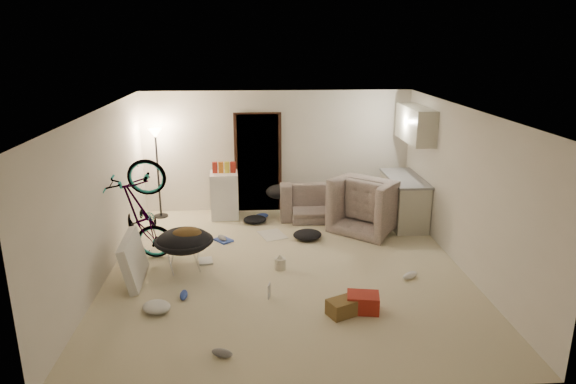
{
  "coord_description": "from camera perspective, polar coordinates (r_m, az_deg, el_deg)",
  "views": [
    {
      "loc": [
        -0.48,
        -7.41,
        3.49
      ],
      "look_at": [
        0.06,
        0.6,
        1.09
      ],
      "focal_mm": 32.0,
      "sensor_mm": 36.0,
      "label": 1
    }
  ],
  "objects": [
    {
      "name": "doorway",
      "position": [
        10.67,
        -3.35,
        3.25
      ],
      "size": [
        0.85,
        0.1,
        2.04
      ],
      "primitive_type": "cube",
      "color": "black",
      "rests_on": "floor"
    },
    {
      "name": "armchair",
      "position": [
        9.92,
        9.37,
        -1.84
      ],
      "size": [
        1.55,
        1.54,
        0.76
      ],
      "primitive_type": "imported",
      "rotation": [
        0.0,
        0.0,
        2.42
      ],
      "color": "#3A4139",
      "rests_on": "floor"
    },
    {
      "name": "floor_lamp",
      "position": [
        10.47,
        -14.39,
        4.1
      ],
      "size": [
        0.28,
        0.28,
        1.81
      ],
      "color": "black",
      "rests_on": "floor"
    },
    {
      "name": "snack_box_2",
      "position": [
        10.28,
        -6.79,
        2.53
      ],
      "size": [
        0.1,
        0.07,
        0.3
      ],
      "primitive_type": "cube",
      "rotation": [
        0.0,
        0.0,
        0.02
      ],
      "color": "gold",
      "rests_on": "mini_fridge"
    },
    {
      "name": "mini_fridge",
      "position": [
        10.42,
        -7.07,
        -0.34
      ],
      "size": [
        0.57,
        0.57,
        0.93
      ],
      "primitive_type": "cube",
      "rotation": [
        0.0,
        0.0,
        0.05
      ],
      "color": "white",
      "rests_on": "floor"
    },
    {
      "name": "door_trim",
      "position": [
        10.64,
        -3.34,
        3.21
      ],
      "size": [
        0.97,
        0.04,
        2.1
      ],
      "primitive_type": "cube",
      "color": "black",
      "rests_on": "floor"
    },
    {
      "name": "wall_left",
      "position": [
        8.07,
        -20.13,
        -0.5
      ],
      "size": [
        0.02,
        6.0,
        2.5
      ],
      "primitive_type": "cube",
      "color": "silver",
      "rests_on": "floor"
    },
    {
      "name": "floor",
      "position": [
        8.21,
        -0.16,
        -8.58
      ],
      "size": [
        5.5,
        6.0,
        0.02
      ],
      "primitive_type": "cube",
      "color": "beige",
      "rests_on": "ground"
    },
    {
      "name": "counter_top",
      "position": [
        10.18,
        12.87,
        1.5
      ],
      "size": [
        0.64,
        1.54,
        0.04
      ],
      "primitive_type": "cube",
      "color": "gray",
      "rests_on": "kitchen_counter"
    },
    {
      "name": "drink_case_b",
      "position": [
        7.05,
        8.32,
        -12.05
      ],
      "size": [
        0.47,
        0.38,
        0.24
      ],
      "primitive_type": "cube",
      "rotation": [
        0.0,
        0.0,
        -0.18
      ],
      "color": "maroon",
      "rests_on": "floor"
    },
    {
      "name": "kitchen_counter",
      "position": [
        10.31,
        12.71,
        -0.97
      ],
      "size": [
        0.6,
        1.5,
        0.88
      ],
      "primitive_type": "cube",
      "color": "beige",
      "rests_on": "floor"
    },
    {
      "name": "shoe_2",
      "position": [
        7.47,
        -11.51,
        -11.14
      ],
      "size": [
        0.11,
        0.26,
        0.1
      ],
      "primitive_type": "ellipsoid",
      "rotation": [
        0.0,
        0.0,
        1.58
      ],
      "color": "#2E47A8",
      "rests_on": "floor"
    },
    {
      "name": "clothes_lump_b",
      "position": [
        10.15,
        -3.7,
        -3.06
      ],
      "size": [
        0.5,
        0.44,
        0.14
      ],
      "primitive_type": "ellipsoid",
      "rotation": [
        0.0,
        0.0,
        0.12
      ],
      "color": "black",
      "rests_on": "floor"
    },
    {
      "name": "snack_box_3",
      "position": [
        10.27,
        -6.12,
        2.54
      ],
      "size": [
        0.11,
        0.09,
        0.3
      ],
      "primitive_type": "cube",
      "rotation": [
        0.0,
        0.0,
        -0.21
      ],
      "color": "maroon",
      "rests_on": "mini_fridge"
    },
    {
      "name": "book_blue",
      "position": [
        9.33,
        -7.17,
        -5.33
      ],
      "size": [
        0.38,
        0.39,
        0.03
      ],
      "primitive_type": "cube",
      "rotation": [
        0.0,
        0.0,
        0.69
      ],
      "color": "#2E47A8",
      "rests_on": "floor"
    },
    {
      "name": "snack_box_0",
      "position": [
        10.29,
        -8.12,
        2.5
      ],
      "size": [
        0.1,
        0.08,
        0.3
      ],
      "primitive_type": "cube",
      "rotation": [
        0.0,
        0.0,
        0.06
      ],
      "color": "maroon",
      "rests_on": "mini_fridge"
    },
    {
      "name": "shoe_1",
      "position": [
        9.33,
        -7.33,
        -5.11
      ],
      "size": [
        0.23,
        0.29,
        0.1
      ],
      "primitive_type": "ellipsoid",
      "rotation": [
        0.0,
        0.0,
        -1.07
      ],
      "color": "slate",
      "rests_on": "floor"
    },
    {
      "name": "ceiling",
      "position": [
        7.49,
        -0.17,
        9.15
      ],
      "size": [
        5.5,
        6.0,
        0.02
      ],
      "primitive_type": "cube",
      "color": "white",
      "rests_on": "wall_back"
    },
    {
      "name": "clothes_lump_a",
      "position": [
        9.33,
        2.17,
        -4.76
      ],
      "size": [
        0.58,
        0.52,
        0.17
      ],
      "primitive_type": "ellipsoid",
      "rotation": [
        0.0,
        0.0,
        0.15
      ],
      "color": "black",
      "rests_on": "floor"
    },
    {
      "name": "drink_case_a",
      "position": [
        6.93,
        6.07,
        -12.63
      ],
      "size": [
        0.45,
        0.4,
        0.21
      ],
      "primitive_type": "cube",
      "rotation": [
        0.0,
        0.0,
        0.45
      ],
      "color": "brown",
      "rests_on": "floor"
    },
    {
      "name": "wall_front",
      "position": [
        4.96,
        2.13,
        -10.19
      ],
      "size": [
        5.5,
        0.02,
        2.5
      ],
      "primitive_type": "cube",
      "color": "silver",
      "rests_on": "floor"
    },
    {
      "name": "book_white",
      "position": [
        8.55,
        -9.14,
        -7.57
      ],
      "size": [
        0.26,
        0.32,
        0.03
      ],
      "primitive_type": "cube",
      "rotation": [
        0.0,
        0.0,
        0.15
      ],
      "color": "silver",
      "rests_on": "floor"
    },
    {
      "name": "kitchen_uppers",
      "position": [
        10.01,
        13.98,
        7.32
      ],
      "size": [
        0.38,
        1.4,
        0.65
      ],
      "primitive_type": "cube",
      "color": "beige",
      "rests_on": "wall_right"
    },
    {
      "name": "clothes_lump_c",
      "position": [
        7.22,
        -14.4,
        -12.26
      ],
      "size": [
        0.52,
        0.5,
        0.12
      ],
      "primitive_type": "ellipsoid",
      "rotation": [
        0.0,
        0.0,
        -0.59
      ],
      "color": "silver",
      "rests_on": "floor"
    },
    {
      "name": "bicycle",
      "position": [
        8.64,
        -15.83,
        -4.5
      ],
      "size": [
        1.79,
        0.82,
        1.02
      ],
      "primitive_type": "imported",
      "rotation": [
        0.0,
        -0.17,
        1.54
      ],
      "color": "black",
      "rests_on": "floor"
    },
    {
      "name": "tv_box",
      "position": [
        8.02,
        -16.8,
        -7.17
      ],
      "size": [
        0.32,
        1.06,
        0.7
      ],
      "primitive_type": "cube",
      "rotation": [
        0.0,
        -0.21,
        0.05
      ],
      "color": "silver",
      "rests_on": "floor"
    },
    {
      "name": "shoe_4",
      "position": [
        8.08,
        13.42,
        -8.99
      ],
      "size": [
        0.31,
        0.25,
        0.11
      ],
      "primitive_type": "ellipsoid",
      "rotation": [
        0.0,
        0.0,
        0.55
      ],
      "color": "white",
      "rests_on": "floor"
    },
    {
      "name": "saucer_chair",
      "position": [
        8.21,
        -11.46,
        -5.89
      ],
      "size": [
        0.91,
        0.91,
        0.65
      ],
      "color": "silver",
      "rests_on": "floor"
    },
    {
      "name": "sofa_drape",
      "position": [
        10.3,
        -0.89,
        0.02
      ],
      "size": [
        0.6,
        0.51,
        0.28
      ],
      "primitive_type": "ellipsoid",
      "rotation": [
        0.0,
        0.0,
        -0.1
      ],
      "color": "black",
      "rests_on": "sofa"
    },
    {
      "name": "shoe_3",
      "position": [
        6.18,
        -7.34,
        -17.33
      ],
      "size": [
        0.28,
        0.19,
        0.1
      ],
      "primitive_type": "ellipsoid",
      "rotation": [
        0.0,
        0.0,
        -0.36
      ],
      "color": "slate",
      "rests_on": "floor"
    },
    {
      "name": "wall_back",
      "position": [
        10.67,
        -1.21,
        4.54
      ],
      "size": [
        5.5,
        0.02,
        2.5
      ],
      "primitive_type": "cube",
      "color": "silver",
      "rests_on": "floor"
    },
    {
      "name": "newspaper",
      "position": [
        9.54,
        -1.75,
        -4.77
      ],
      "size": [
        0.58,
        0.66,
        0.01
      ],
      "primitive_type": "cube",
      "rotation": [
        0.0,
        0.0,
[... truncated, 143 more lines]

